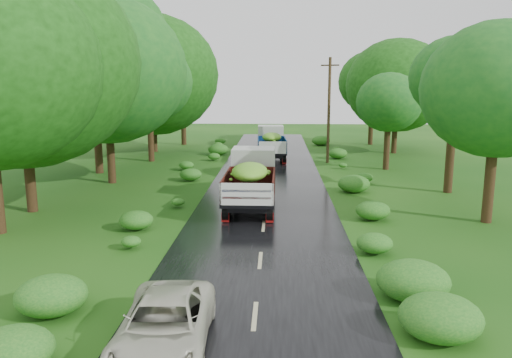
# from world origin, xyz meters

# --- Properties ---
(ground) EXTENTS (120.00, 120.00, 0.00)m
(ground) POSITION_xyz_m (0.00, 0.00, 0.00)
(ground) COLOR #13450E
(ground) RESTS_ON ground
(road) EXTENTS (6.50, 80.00, 0.02)m
(road) POSITION_xyz_m (0.00, 5.00, 0.01)
(road) COLOR black
(road) RESTS_ON ground
(road_lines) EXTENTS (0.12, 69.60, 0.00)m
(road_lines) POSITION_xyz_m (0.00, 6.00, 0.02)
(road_lines) COLOR #BFB78C
(road_lines) RESTS_ON road
(truck_near) EXTENTS (2.24, 6.14, 2.57)m
(truck_near) POSITION_xyz_m (-0.66, 11.23, 1.45)
(truck_near) COLOR black
(truck_near) RESTS_ON ground
(truck_far) EXTENTS (2.28, 5.86, 2.43)m
(truck_far) POSITION_xyz_m (0.08, 26.41, 1.37)
(truck_far) COLOR black
(truck_far) RESTS_ON ground
(car) EXTENTS (2.12, 4.29, 1.17)m
(car) POSITION_xyz_m (-1.89, -1.72, 0.60)
(car) COLOR beige
(car) RESTS_ON road
(utility_pole) EXTENTS (1.27, 0.56, 7.57)m
(utility_pole) POSITION_xyz_m (4.25, 24.82, 3.90)
(utility_pole) COLOR #382616
(utility_pole) RESTS_ON ground
(trees_left) EXTENTS (6.65, 32.31, 10.04)m
(trees_left) POSITION_xyz_m (-9.93, 19.54, 6.66)
(trees_left) COLOR black
(trees_left) RESTS_ON ground
(trees_right) EXTENTS (5.89, 30.47, 7.49)m
(trees_right) POSITION_xyz_m (9.53, 24.03, 5.49)
(trees_right) COLOR black
(trees_right) RESTS_ON ground
(shrubs) EXTENTS (11.90, 44.00, 0.70)m
(shrubs) POSITION_xyz_m (0.00, 14.00, 0.35)
(shrubs) COLOR #165F1B
(shrubs) RESTS_ON ground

